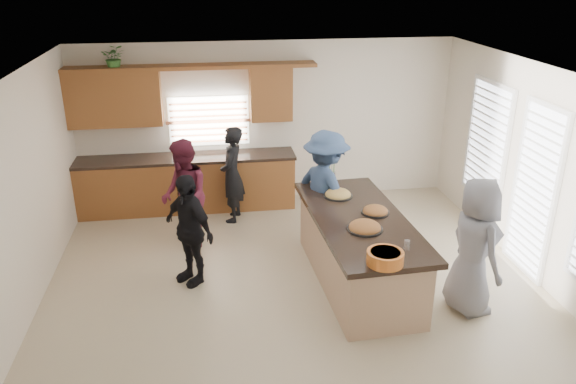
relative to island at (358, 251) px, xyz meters
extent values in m
plane|color=tan|center=(-0.85, 0.09, -0.45)|extent=(6.50, 6.50, 0.00)
cube|color=silver|center=(-0.85, 3.09, 0.95)|extent=(6.50, 0.02, 2.80)
cube|color=silver|center=(-0.85, -2.91, 0.95)|extent=(6.50, 0.02, 2.80)
cube|color=silver|center=(-4.10, 0.09, 0.95)|extent=(0.02, 6.00, 2.80)
cube|color=silver|center=(2.40, 0.09, 0.95)|extent=(0.02, 6.00, 2.80)
cube|color=white|center=(-0.85, 0.09, 2.35)|extent=(6.50, 6.00, 0.02)
cube|color=brown|center=(-2.27, 2.78, 0.00)|extent=(3.65, 0.62, 0.90)
cube|color=black|center=(-2.27, 2.78, 0.47)|extent=(3.70, 0.65, 0.05)
cube|color=brown|center=(-3.35, 2.91, 1.50)|extent=(1.50, 0.36, 0.90)
cube|color=brown|center=(-0.80, 2.91, 1.50)|extent=(0.70, 0.36, 0.90)
cube|color=brown|center=(-2.07, 2.91, 1.98)|extent=(4.05, 0.40, 0.06)
cube|color=brown|center=(-1.85, 3.05, 1.02)|extent=(1.35, 0.08, 0.85)
cube|color=white|center=(2.37, 1.39, 0.97)|extent=(0.06, 1.10, 1.75)
cube|color=white|center=(2.37, -0.01, 0.72)|extent=(0.06, 0.85, 2.25)
cube|color=tan|center=(0.00, 0.00, -0.01)|extent=(1.12, 2.55, 0.88)
cube|color=black|center=(0.00, 0.00, 0.46)|extent=(1.28, 2.75, 0.07)
cube|color=black|center=(0.00, 0.00, -0.41)|extent=(1.04, 2.46, 0.08)
cylinder|color=black|center=(-0.04, -0.37, 0.51)|extent=(0.44, 0.44, 0.02)
ellipsoid|color=#AB6E35|center=(-0.04, -0.37, 0.53)|extent=(0.40, 0.40, 0.18)
cylinder|color=black|center=(0.23, 0.09, 0.51)|extent=(0.37, 0.37, 0.02)
ellipsoid|color=#AB6E35|center=(0.23, 0.09, 0.53)|extent=(0.33, 0.33, 0.15)
cylinder|color=black|center=(-0.12, 0.71, 0.51)|extent=(0.40, 0.40, 0.02)
ellipsoid|color=#D3B35A|center=(-0.12, 0.71, 0.53)|extent=(0.36, 0.36, 0.16)
cylinder|color=orange|center=(-0.05, -1.21, 0.57)|extent=(0.41, 0.41, 0.14)
cylinder|color=beige|center=(-0.05, -1.21, 0.62)|extent=(0.33, 0.33, 0.04)
cylinder|color=white|center=(0.30, -0.92, 0.55)|extent=(0.07, 0.07, 0.11)
cylinder|color=#A488C6|center=(-0.09, 0.80, 0.52)|extent=(0.20, 0.20, 0.04)
cylinder|color=silver|center=(-0.10, 1.25, 0.58)|extent=(0.11, 0.11, 0.17)
imported|color=#3D7B31|center=(-3.27, 2.91, 2.15)|extent=(0.37, 0.32, 0.40)
imported|color=black|center=(-1.52, 2.21, 0.34)|extent=(0.50, 0.65, 1.59)
imported|color=#5C1B2E|center=(-2.26, 1.34, 0.38)|extent=(0.81, 0.94, 1.67)
imported|color=black|center=(-2.19, 0.35, 0.31)|extent=(0.86, 0.93, 1.53)
imported|color=#344C73|center=(-0.22, 1.06, 0.45)|extent=(1.18, 1.34, 1.80)
imported|color=slate|center=(1.19, -0.83, 0.41)|extent=(0.66, 0.91, 1.72)
camera|label=1|loc=(-1.88, -6.35, 3.55)|focal=35.00mm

